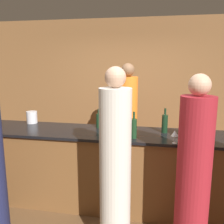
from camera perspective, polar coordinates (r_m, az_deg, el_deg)
The scene contains 13 objects.
ground_plane at distance 3.72m, azimuth -1.45°, elevation -20.12°, with size 14.00×14.00×0.00m, color brown.
back_wall at distance 5.18m, azimuth 3.24°, elevation 5.30°, with size 8.00×0.06×2.80m.
bar_counter at distance 3.48m, azimuth -1.50°, elevation -12.78°, with size 3.59×0.74×1.04m.
bartender at distance 4.14m, azimuth 3.49°, elevation -3.19°, with size 0.33×0.33×1.93m.
guest_1 at distance 2.61m, azimuth 18.12°, elevation -13.65°, with size 0.33×0.33×1.84m.
guest_4 at distance 2.52m, azimuth 0.73°, elevation -13.13°, with size 0.31×0.31×1.90m.
wine_bottle_0 at distance 3.49m, azimuth -3.06°, elevation -1.92°, with size 0.07×0.07×0.26m.
wine_bottle_1 at distance 3.31m, azimuth 11.95°, elevation -2.54°, with size 0.08×0.08×0.32m.
wine_bottle_2 at distance 3.01m, azimuth 5.00°, elevation -3.65°, with size 0.07×0.07×0.32m.
ice_bucket at distance 3.94m, azimuth -17.84°, elevation -1.14°, with size 0.16×0.16×0.18m.
wine_glass_0 at distance 3.22m, azimuth 2.14°, elevation -2.48°, with size 0.08×0.08×0.18m.
wine_glass_1 at distance 2.90m, azimuth 14.16°, elevation -4.80°, with size 0.08×0.08×0.15m.
wine_glass_2 at distance 3.07m, azimuth 18.30°, elevation -4.29°, with size 0.06×0.06×0.14m.
Camera 1 is at (0.69, -3.10, 1.94)m, focal length 40.00 mm.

